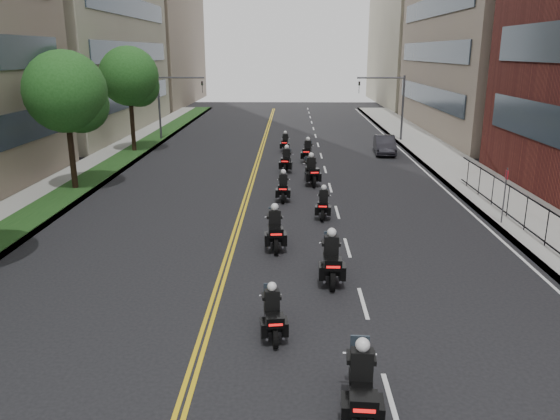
% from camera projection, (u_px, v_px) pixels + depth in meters
% --- Properties ---
extents(sidewalk_right, '(4.00, 90.00, 0.15)m').
position_uv_depth(sidewalk_right, '(484.00, 187.00, 31.22)').
color(sidewalk_right, gray).
rests_on(sidewalk_right, ground).
extents(sidewalk_left, '(4.00, 90.00, 0.15)m').
position_uv_depth(sidewalk_left, '(69.00, 185.00, 31.68)').
color(sidewalk_left, gray).
rests_on(sidewalk_left, ground).
extents(grass_strip, '(2.00, 90.00, 0.04)m').
position_uv_depth(grass_strip, '(82.00, 184.00, 31.64)').
color(grass_strip, '#183C16').
rests_on(grass_strip, sidewalk_left).
extents(building_right_far, '(15.00, 28.00, 26.00)m').
position_uv_depth(building_right_far, '(435.00, 12.00, 78.29)').
color(building_right_far, '#9C967E').
rests_on(building_right_far, ground).
extents(building_left_far, '(16.00, 28.00, 26.00)m').
position_uv_depth(building_left_far, '(134.00, 12.00, 79.13)').
color(building_left_far, gray).
rests_on(building_left_far, ground).
extents(street_trees, '(4.40, 38.40, 7.98)m').
position_uv_depth(street_trees, '(21.00, 108.00, 24.11)').
color(street_trees, black).
rests_on(street_trees, ground).
extents(traffic_signal_right, '(4.09, 0.20, 5.60)m').
position_uv_depth(traffic_signal_right, '(392.00, 98.00, 46.57)').
color(traffic_signal_right, '#3F3F44').
rests_on(traffic_signal_right, ground).
extents(traffic_signal_left, '(4.09, 0.20, 5.60)m').
position_uv_depth(traffic_signal_left, '(170.00, 98.00, 46.94)').
color(traffic_signal_left, '#3F3F44').
rests_on(traffic_signal_left, ground).
extents(motorcycle_1, '(0.63, 2.47, 1.82)m').
position_uv_depth(motorcycle_1, '(361.00, 388.00, 11.49)').
color(motorcycle_1, black).
rests_on(motorcycle_1, ground).
extents(motorcycle_2, '(0.62, 2.07, 1.53)m').
position_uv_depth(motorcycle_2, '(273.00, 315.00, 14.92)').
color(motorcycle_2, black).
rests_on(motorcycle_2, ground).
extents(motorcycle_3, '(0.58, 2.51, 1.86)m').
position_uv_depth(motorcycle_3, '(331.00, 261.00, 18.45)').
color(motorcycle_3, black).
rests_on(motorcycle_3, ground).
extents(motorcycle_4, '(0.65, 2.45, 1.81)m').
position_uv_depth(motorcycle_4, '(275.00, 231.00, 21.60)').
color(motorcycle_4, black).
rests_on(motorcycle_4, ground).
extents(motorcycle_5, '(0.58, 2.11, 1.56)m').
position_uv_depth(motorcycle_5, '(323.00, 205.00, 25.61)').
color(motorcycle_5, black).
rests_on(motorcycle_5, ground).
extents(motorcycle_6, '(0.51, 2.21, 1.63)m').
position_uv_depth(motorcycle_6, '(283.00, 188.00, 28.62)').
color(motorcycle_6, black).
rests_on(motorcycle_6, ground).
extents(motorcycle_7, '(0.78, 2.54, 1.88)m').
position_uv_depth(motorcycle_7, '(311.00, 172.00, 31.95)').
color(motorcycle_7, black).
rests_on(motorcycle_7, ground).
extents(motorcycle_8, '(0.66, 2.38, 1.75)m').
position_uv_depth(motorcycle_8, '(286.00, 161.00, 35.35)').
color(motorcycle_8, black).
rests_on(motorcycle_8, ground).
extents(motorcycle_9, '(0.70, 2.36, 1.75)m').
position_uv_depth(motorcycle_9, '(308.00, 152.00, 38.63)').
color(motorcycle_9, black).
rests_on(motorcycle_9, ground).
extents(motorcycle_10, '(0.54, 2.13, 1.57)m').
position_uv_depth(motorcycle_10, '(285.00, 143.00, 42.81)').
color(motorcycle_10, black).
rests_on(motorcycle_10, ground).
extents(parked_sedan, '(1.78, 4.31, 1.39)m').
position_uv_depth(parked_sedan, '(385.00, 145.00, 41.58)').
color(parked_sedan, black).
rests_on(parked_sedan, ground).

